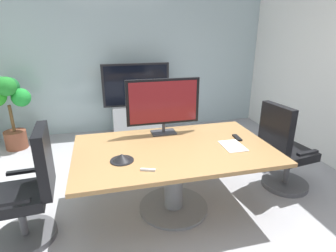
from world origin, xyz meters
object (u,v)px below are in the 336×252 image
potted_plant (7,101)px  office_chair_right (283,155)px  tv_monitor (163,103)px  wall_display_unit (137,111)px  conference_table (174,163)px  conference_phone (122,158)px  remote_control (237,138)px  office_chair_left (29,196)px

potted_plant → office_chair_right: bearing=-30.9°
tv_monitor → wall_display_unit: bearing=91.4°
potted_plant → conference_table: bearing=-45.8°
conference_phone → conference_table: bearing=16.7°
wall_display_unit → remote_control: bearing=-70.8°
conference_table → potted_plant: 3.05m
conference_phone → potted_plant: bearing=123.8°
office_chair_left → conference_phone: (0.85, -0.06, 0.31)m
tv_monitor → conference_phone: (-0.54, -0.60, -0.33)m
office_chair_left → potted_plant: bearing=-166.3°
wall_display_unit → potted_plant: (-2.06, -0.21, 0.37)m
office_chair_right → tv_monitor: bearing=67.6°
office_chair_left → remote_control: 2.17m
conference_table → wall_display_unit: bearing=91.3°
conference_phone → office_chair_right: bearing=7.0°
tv_monitor → wall_display_unit: size_ratio=0.64×
office_chair_right → tv_monitor: size_ratio=1.30×
conference_table → remote_control: (0.75, 0.07, 0.19)m
office_chair_left → conference_table: bearing=90.5°
tv_monitor → potted_plant: (-2.11, 1.74, -0.28)m
office_chair_left → wall_display_unit: bearing=147.9°
wall_display_unit → potted_plant: size_ratio=1.08×
conference_table → tv_monitor: 0.69m
office_chair_left → remote_control: size_ratio=6.41×
conference_table → office_chair_right: office_chair_right is taller
conference_phone → wall_display_unit: bearing=79.2°
office_chair_right → remote_control: 0.70m
office_chair_left → wall_display_unit: (1.34, 2.49, -0.01)m
wall_display_unit → conference_phone: size_ratio=5.95×
tv_monitor → conference_phone: 0.87m
remote_control → conference_table: bearing=-170.4°
wall_display_unit → office_chair_right: bearing=-57.9°
conference_table → remote_control: bearing=5.4°
office_chair_left → potted_plant: size_ratio=0.90×
conference_table → conference_phone: size_ratio=9.13×
tv_monitor → potted_plant: size_ratio=0.69×
office_chair_left → potted_plant: 2.42m
conference_table → potted_plant: (-2.11, 2.18, 0.26)m
conference_table → conference_phone: conference_phone is taller
conference_table → conference_phone: (-0.54, -0.16, 0.21)m
wall_display_unit → potted_plant: 2.10m
wall_display_unit → conference_phone: (-0.49, -2.55, 0.32)m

